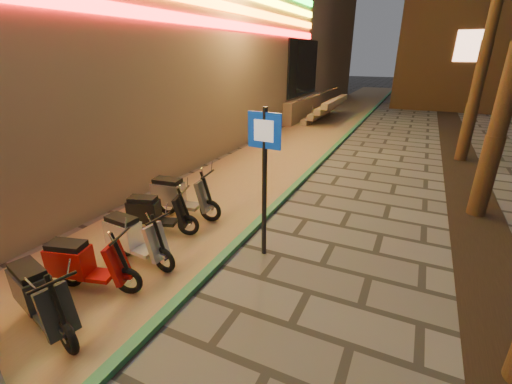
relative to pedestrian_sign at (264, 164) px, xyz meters
The scene contains 9 objects.
parking_strip 7.36m from the pedestrian_sign, 108.79° to the left, with size 3.40×60.00×0.01m, color #8C7251.
green_curb 7.01m from the pedestrian_sign, 95.07° to the left, with size 0.18×60.00×0.10m, color #2A7047.
planting_strip 4.64m from the pedestrian_sign, 24.26° to the left, with size 1.20×40.00×0.02m, color black.
pedestrian_sign is the anchor object (origin of this frame).
scooter_5 3.88m from the pedestrian_sign, 123.62° to the right, with size 1.60×0.78×1.13m.
scooter_6 3.37m from the pedestrian_sign, 134.44° to the right, with size 1.55×0.78×1.09m.
scooter_7 2.75m from the pedestrian_sign, 148.92° to the right, with size 1.56×0.55×1.09m.
scooter_8 2.77m from the pedestrian_sign, behind, with size 1.51×0.79×1.07m.
scooter_9 2.84m from the pedestrian_sign, 165.64° to the left, with size 1.70×0.66×1.19m.
Camera 1 is at (2.01, -1.97, 3.60)m, focal length 24.00 mm.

